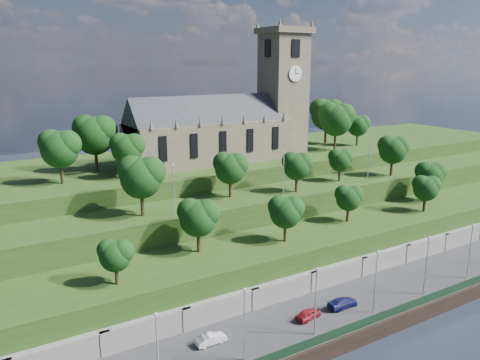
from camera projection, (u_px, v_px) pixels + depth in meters
ground at (397, 331)px, 61.36m from camera, size 320.00×320.00×0.00m
promenade at (364, 304)px, 66.12m from camera, size 160.00×12.00×2.00m
quay_wall at (398, 323)px, 61.05m from camera, size 160.00×0.50×2.20m
fence at (395, 311)px, 61.22m from camera, size 160.00×0.10×1.20m
retaining_wall at (336, 278)px, 70.73m from camera, size 160.00×2.10×5.00m
embankment_lower at (311, 255)px, 75.39m from camera, size 160.00×12.00×8.00m
embankment_upper at (272, 224)px, 84.07m from camera, size 160.00×10.00×12.00m
hilltop at (217, 189)px, 101.21m from camera, size 160.00×32.00×15.00m
church at (229, 122)px, 94.59m from camera, size 38.60×12.35×27.60m
trees_lower at (326, 199)px, 75.08m from camera, size 67.44×8.87×7.87m
trees_upper at (273, 163)px, 80.15m from camera, size 58.18×8.34×9.13m
trees_hilltop at (247, 125)px, 95.98m from camera, size 73.35×16.28×10.96m
lamp_posts_promenade at (376, 278)px, 60.74m from camera, size 60.36×0.36×8.82m
lamp_posts_upper at (284, 170)px, 79.01m from camera, size 40.36×0.36×7.79m
car_left at (308, 314)px, 60.33m from camera, size 4.07×2.22×1.31m
car_middle at (211, 339)px, 54.95m from camera, size 3.81×1.34×1.26m
car_right at (342, 303)px, 63.15m from camera, size 4.64×1.91×1.34m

